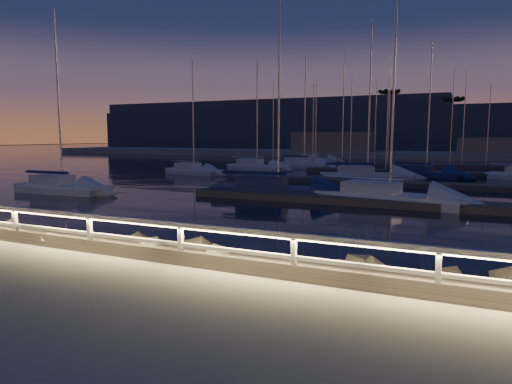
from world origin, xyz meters
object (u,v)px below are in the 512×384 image
sailboat_i (256,166)px  sailboat_g (424,172)px  sailboat_a (61,186)px  sailboat_e (193,170)px  sailboat_j (365,175)px  sailboat_m (314,159)px  sailboat_n (303,164)px  guard_rail (250,241)px  sailboat_f (275,189)px  sailboat_c (386,196)px

sailboat_i → sailboat_g: bearing=3.4°
sailboat_g → sailboat_i: sailboat_g is taller
sailboat_a → sailboat_e: 16.29m
sailboat_j → sailboat_m: (-12.31, 24.61, -0.03)m
sailboat_j → sailboat_n: (-9.79, 12.12, -0.01)m
sailboat_a → sailboat_n: size_ratio=0.91×
guard_rail → sailboat_n: sailboat_n is taller
guard_rail → sailboat_n: 44.48m
sailboat_j → sailboat_a: bearing=-156.2°
sailboat_f → sailboat_j: (3.02, 13.20, -0.01)m
guard_rail → sailboat_j: size_ratio=3.25×
sailboat_m → sailboat_n: 12.74m
sailboat_a → sailboat_n: bearing=74.8°
sailboat_j → sailboat_g: bearing=28.3°
sailboat_e → sailboat_m: bearing=92.9°
sailboat_f → sailboat_n: size_ratio=1.07×
sailboat_a → sailboat_e: bearing=87.9°
sailboat_c → sailboat_a: bearing=-158.8°
sailboat_j → sailboat_n: 15.58m
sailboat_m → sailboat_n: (2.53, -12.49, 0.02)m
sailboat_a → sailboat_j: 24.28m
sailboat_c → sailboat_n: bearing=128.0°
sailboat_a → sailboat_i: bearing=80.3°
sailboat_e → sailboat_i: (3.25, 7.89, 0.02)m
sailboat_f → sailboat_g: (7.44, 18.67, -0.06)m
sailboat_c → sailboat_e: bearing=159.3°
sailboat_i → sailboat_j: sailboat_j is taller
sailboat_c → sailboat_j: size_ratio=1.05×
sailboat_n → sailboat_a: bearing=-83.4°
sailboat_f → sailboat_m: 38.93m
sailboat_i → sailboat_j: 14.98m
sailboat_g → sailboat_m: sailboat_g is taller
guard_rail → sailboat_m: 57.16m
sailboat_e → sailboat_a: bearing=-77.6°
sailboat_f → sailboat_i: sailboat_f is taller
guard_rail → sailboat_f: sailboat_f is taller
guard_rail → sailboat_g: size_ratio=3.58×
sailboat_m → sailboat_e: bearing=-114.6°
sailboat_e → sailboat_n: sailboat_n is taller
sailboat_g → sailboat_e: bearing=-138.3°
sailboat_a → sailboat_n: sailboat_n is taller
sailboat_f → sailboat_i: bearing=109.8°
sailboat_i → sailboat_m: 18.06m
sailboat_c → sailboat_n: sailboat_c is taller
sailboat_g → sailboat_m: 25.42m
sailboat_c → sailboat_n: (-13.66, 25.62, -0.00)m
sailboat_c → sailboat_m: (-16.18, 38.11, -0.02)m
sailboat_g → sailboat_n: (-14.21, 6.65, 0.04)m
guard_rail → sailboat_a: 23.84m
sailboat_c → sailboat_m: sailboat_c is taller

